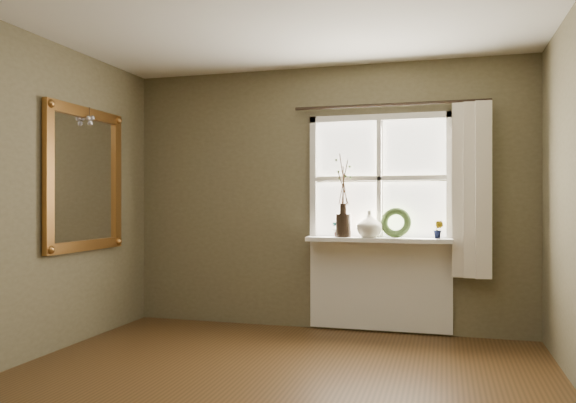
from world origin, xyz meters
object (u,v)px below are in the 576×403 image
Objects in this scene: dark_jug at (343,225)px; cream_vase at (369,224)px; wreath at (396,226)px; gilt_mirror at (85,179)px.

dark_jug is 0.25m from cream_vase.
dark_jug is 0.88× the size of cream_vase.
gilt_mirror is (-2.68, -1.00, 0.44)m from wreath.
gilt_mirror reaches higher than wreath.
wreath is (0.25, 0.04, -0.02)m from cream_vase.
gilt_mirror reaches higher than cream_vase.
cream_vase is at bearing 0.00° from dark_jug.
cream_vase is (0.25, 0.00, 0.02)m from dark_jug.
gilt_mirror reaches higher than dark_jug.
wreath is (0.49, 0.04, -0.00)m from dark_jug.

